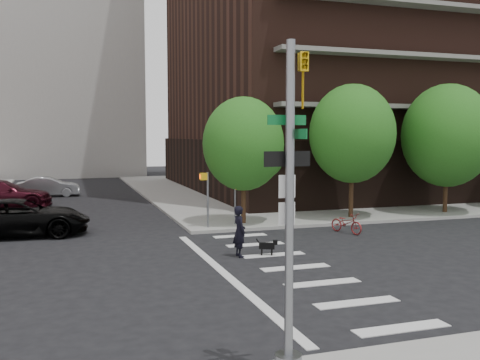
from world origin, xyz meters
name	(u,v)px	position (x,y,z in m)	size (l,w,h in m)	color
ground	(210,275)	(0.00, 0.00, 0.00)	(120.00, 120.00, 0.00)	black
sidewalk_ne	(370,186)	(20.50, 23.50, 0.07)	(39.00, 33.00, 0.15)	gray
crosswalk	(274,269)	(2.21, 0.00, 0.01)	(3.85, 13.00, 0.01)	silver
tree_a	(243,144)	(4.00, 8.50, 4.04)	(4.00, 4.00, 5.90)	#301E11
tree_b	(352,134)	(10.00, 8.50, 4.54)	(4.50, 4.50, 6.65)	#301E11
tree_c	(447,136)	(16.00, 8.50, 4.45)	(5.00, 5.00, 6.80)	#301E11
traffic_signal	(291,234)	(-0.47, -7.49, 2.70)	(0.90, 0.75, 6.00)	slate
pedestrian_signal	(214,191)	(2.32, 7.92, 1.85)	(2.18, 0.67, 2.60)	slate
parked_car_black	(20,218)	(-6.27, 9.00, 0.83)	(5.96, 2.75, 1.66)	black
parked_car_maroon	(1,194)	(-8.11, 19.19, 0.87)	(6.00, 2.44, 1.74)	#3D0E19
parked_car_silver	(48,187)	(-5.50, 24.89, 0.72)	(4.37, 1.53, 1.44)	#A2A6AA
scooter	(346,223)	(7.84, 5.14, 0.47)	(0.62, 1.79, 0.94)	maroon
dog_walker	(239,231)	(1.71, 2.16, 0.95)	(0.45, 0.69, 1.89)	black
dog	(268,246)	(2.78, 2.00, 0.37)	(0.70, 0.43, 0.59)	black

